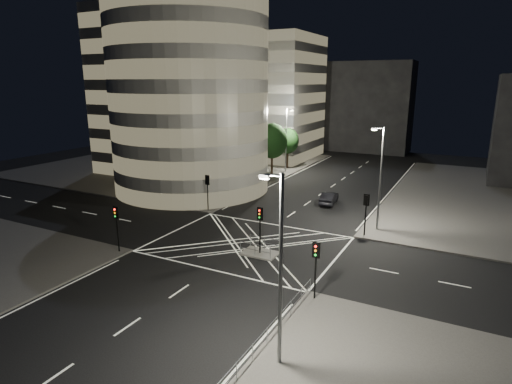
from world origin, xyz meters
The scene contains 24 objects.
ground centered at (0.00, 0.00, 0.00)m, with size 120.00×120.00×0.00m, color black.
sidewalk_far_left centered at (-29.00, 27.00, 0.07)m, with size 42.00×42.00×0.15m, color #494745.
central_island centered at (2.00, -1.50, 0.07)m, with size 3.00×2.00×0.15m, color slate.
office_tower_curved centered at (-20.74, 18.74, 12.65)m, with size 30.00×29.00×27.20m.
office_block_rear centered at (-22.00, 42.00, 11.15)m, with size 24.00×16.00×22.00m, color gray.
building_far_end centered at (-4.00, 58.00, 9.00)m, with size 18.00×8.00×18.00m, color black.
tree_a centered at (-10.50, 9.00, 4.18)m, with size 4.59×4.59×6.67m.
tree_b centered at (-10.50, 15.00, 4.57)m, with size 4.25×4.25×6.87m.
tree_c centered at (-10.50, 21.00, 4.26)m, with size 3.90×3.90×6.37m.
tree_d centered at (-10.50, 27.00, 5.37)m, with size 4.67×4.67×7.92m.
tree_e centered at (-10.50, 33.00, 4.66)m, with size 3.67×3.67×6.64m.
traffic_signal_fl centered at (-8.80, 6.80, 2.91)m, with size 0.55×0.22×4.00m.
traffic_signal_nl centered at (-8.80, -6.80, 2.91)m, with size 0.55×0.22×4.00m.
traffic_signal_fr centered at (8.80, 6.80, 2.91)m, with size 0.55×0.22×4.00m.
traffic_signal_nr centered at (8.80, -6.80, 2.91)m, with size 0.55×0.22×4.00m.
traffic_signal_island centered at (2.00, -1.50, 2.91)m, with size 0.55×0.22×4.00m.
street_lamp_left_near centered at (-9.44, 12.00, 5.54)m, with size 1.25×0.25×10.00m.
street_lamp_left_far centered at (-9.44, 30.00, 5.54)m, with size 1.25×0.25×10.00m.
street_lamp_right_far centered at (9.44, 9.00, 5.54)m, with size 1.25×0.25×10.00m.
street_lamp_right_near centered at (9.44, -14.00, 5.54)m, with size 1.25×0.25×10.00m.
railing_near_right centered at (8.30, -12.15, 0.70)m, with size 0.06×11.70×1.10m, color slate.
railing_island_south centered at (2.00, -2.40, 0.70)m, with size 2.80×0.06×1.10m, color slate.
railing_island_north centered at (2.00, -0.60, 0.70)m, with size 2.80×0.06×1.10m, color slate.
sedan centered at (2.33, 15.93, 0.73)m, with size 1.54×4.42×1.46m, color black.
Camera 1 is at (17.30, -31.55, 14.25)m, focal length 30.00 mm.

